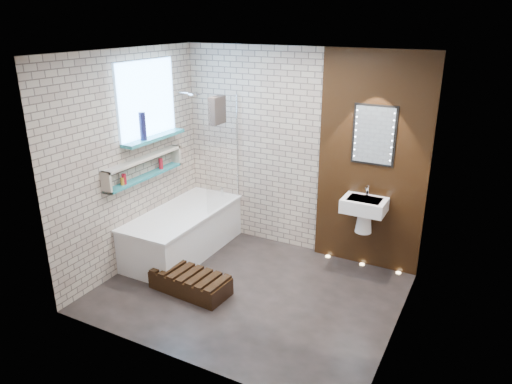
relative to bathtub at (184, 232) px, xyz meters
The scene contains 15 objects.
ground 1.34m from the bathtub, 20.18° to the right, with size 3.20×3.20×0.00m, color black.
room_shell 1.65m from the bathtub, 20.18° to the right, with size 3.24×3.20×2.60m.
walnut_panel 2.53m from the bathtub, 20.65° to the left, with size 1.30×0.06×2.60m, color black.
clerestory_window 1.65m from the bathtub, 163.78° to the right, with size 0.18×1.00×0.94m.
display_niche 1.00m from the bathtub, 135.46° to the right, with size 0.14×1.30×0.26m.
bathtub is the anchor object (origin of this frame).
bath_screen 1.14m from the bathtub, 51.10° to the left, with size 0.01×0.78×1.40m, color white.
towel 1.63m from the bathtub, 43.56° to the left, with size 0.10×0.26×0.33m, color black.
shower_head 1.78m from the bathtub, 98.54° to the left, with size 0.18×0.18×0.02m, color silver.
washbasin 2.32m from the bathtub, 16.01° to the left, with size 0.50×0.36×0.58m.
led_mirror 2.68m from the bathtub, 19.78° to the left, with size 0.50×0.02×0.70m.
walnut_step 0.99m from the bathtub, 50.20° to the right, with size 0.90×0.40×0.20m, color black.
niche_bottles 0.99m from the bathtub, 129.66° to the right, with size 0.05×0.75×0.14m.
sill_vases 1.48m from the bathtub, 132.50° to the right, with size 0.08×0.08×0.33m.
floor_uplights 2.32m from the bathtub, 19.02° to the left, with size 0.96×0.06×0.01m.
Camera 1 is at (2.24, -4.10, 2.93)m, focal length 33.49 mm.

